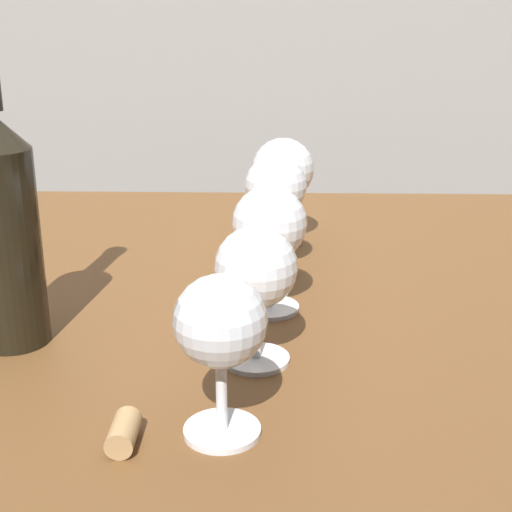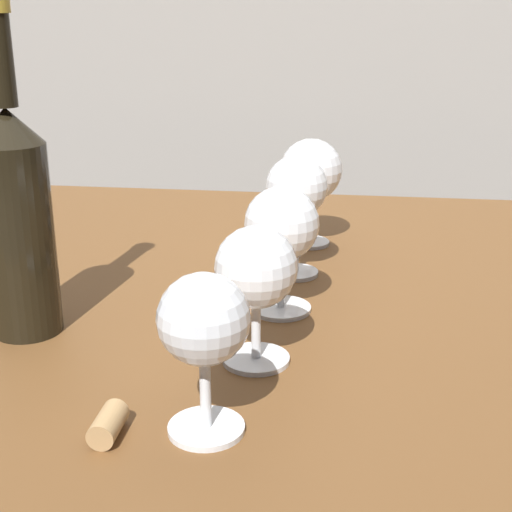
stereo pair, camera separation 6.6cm
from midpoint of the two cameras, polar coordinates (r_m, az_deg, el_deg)
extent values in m
cube|color=brown|center=(0.90, -2.39, -2.81)|extent=(1.33, 0.90, 0.03)
cylinder|color=white|center=(0.59, -0.68, -13.45)|extent=(0.06, 0.06, 0.00)
cylinder|color=white|center=(0.57, -0.70, -10.33)|extent=(0.01, 0.01, 0.07)
sphere|color=white|center=(0.55, -0.72, -5.04)|extent=(0.07, 0.07, 0.07)
ellipsoid|color=pink|center=(0.55, -0.72, -5.23)|extent=(0.06, 0.06, 0.03)
cylinder|color=white|center=(0.70, 2.72, -8.14)|extent=(0.06, 0.06, 0.00)
cylinder|color=white|center=(0.68, 2.77, -5.50)|extent=(0.01, 0.01, 0.07)
sphere|color=white|center=(0.66, 2.85, -0.93)|extent=(0.08, 0.08, 0.08)
ellipsoid|color=maroon|center=(0.66, 2.84, -1.05)|extent=(0.07, 0.07, 0.03)
cylinder|color=white|center=(0.81, 4.28, -4.16)|extent=(0.07, 0.07, 0.00)
cylinder|color=white|center=(0.80, 4.35, -1.70)|extent=(0.01, 0.01, 0.07)
sphere|color=white|center=(0.78, 4.46, 2.50)|extent=(0.08, 0.08, 0.08)
ellipsoid|color=gold|center=(0.78, 4.46, 2.46)|extent=(0.07, 0.07, 0.04)
cylinder|color=white|center=(0.92, 5.13, -1.34)|extent=(0.06, 0.06, 0.00)
cylinder|color=white|center=(0.90, 5.22, 1.31)|extent=(0.01, 0.01, 0.08)
sphere|color=white|center=(0.88, 5.35, 5.43)|extent=(0.08, 0.08, 0.08)
ellipsoid|color=maroon|center=(0.89, 5.34, 5.26)|extent=(0.07, 0.07, 0.03)
cylinder|color=white|center=(1.04, 6.02, 1.04)|extent=(0.06, 0.06, 0.00)
cylinder|color=white|center=(1.02, 6.10, 3.15)|extent=(0.01, 0.01, 0.07)
sphere|color=white|center=(1.01, 6.23, 6.72)|extent=(0.09, 0.09, 0.09)
ellipsoid|color=#380711|center=(1.01, 6.21, 6.27)|extent=(0.08, 0.08, 0.02)
cylinder|color=black|center=(0.75, -15.74, 1.09)|extent=(0.07, 0.07, 0.20)
cone|color=black|center=(0.73, -16.56, 9.76)|extent=(0.07, 0.07, 0.03)
cylinder|color=tan|center=(0.59, -8.62, -13.01)|extent=(0.02, 0.04, 0.02)
camera|label=1|loc=(0.03, -87.14, 0.99)|focal=50.94mm
camera|label=2|loc=(0.03, 92.86, -0.99)|focal=50.94mm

